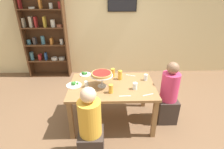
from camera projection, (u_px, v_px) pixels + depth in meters
ground_plane at (112, 120)px, 3.28m from camera, size 12.00×12.00×0.00m
rear_partition at (110, 23)px, 4.65m from camera, size 8.00×0.12×2.80m
dining_table at (112, 90)px, 3.00m from camera, size 1.43×0.97×0.74m
bookshelf at (45, 35)px, 4.57m from camera, size 1.10×0.30×2.21m
television at (122, 2)px, 4.35m from camera, size 0.73×0.05×0.44m
diner_near_left at (91, 130)px, 2.35m from camera, size 0.34×0.34×1.15m
diner_head_east at (168, 97)px, 3.07m from camera, size 0.34×0.34×1.15m
deep_dish_pizza_stand at (102, 75)px, 2.83m from camera, size 0.37×0.37×0.25m
salad_plate_near_diner at (85, 74)px, 3.31m from camera, size 0.21×0.21×0.07m
salad_plate_far_diner at (74, 85)px, 2.93m from camera, size 0.25×0.25×0.07m
beer_glass_amber_tall at (111, 89)px, 2.71m from camera, size 0.07×0.07×0.14m
beer_glass_amber_short at (120, 75)px, 3.12m from camera, size 0.08×0.08×0.17m
beer_glass_amber_spare at (113, 72)px, 3.23m from camera, size 0.08×0.08×0.15m
water_glass_clear_near at (146, 77)px, 3.09m from camera, size 0.06×0.06×0.11m
water_glass_clear_far at (86, 84)px, 2.87m from camera, size 0.06×0.06×0.11m
water_glass_clear_spare at (135, 86)px, 2.81m from camera, size 0.08×0.08×0.11m
cutlery_fork_near at (125, 96)px, 2.65m from camera, size 0.18×0.02×0.00m
cutlery_knife_near at (148, 95)px, 2.68m from camera, size 0.18×0.07×0.00m
cutlery_fork_far at (131, 75)px, 3.29m from camera, size 0.17×0.08×0.00m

